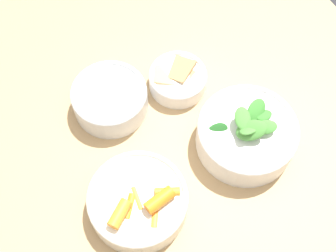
% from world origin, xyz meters
% --- Properties ---
extents(ground_plane, '(10.00, 10.00, 0.00)m').
position_xyz_m(ground_plane, '(0.00, 0.00, 0.00)').
color(ground_plane, '#2D2D33').
extents(dining_table, '(1.22, 1.07, 0.73)m').
position_xyz_m(dining_table, '(0.00, 0.00, 0.64)').
color(dining_table, tan).
rests_on(dining_table, ground_plane).
extents(bowl_carrots, '(0.18, 0.18, 0.07)m').
position_xyz_m(bowl_carrots, '(-0.06, 0.09, 0.76)').
color(bowl_carrots, silver).
rests_on(bowl_carrots, dining_table).
extents(bowl_greens, '(0.19, 0.19, 0.11)m').
position_xyz_m(bowl_greens, '(-0.04, -0.15, 0.77)').
color(bowl_greens, white).
rests_on(bowl_greens, dining_table).
extents(bowl_beans_hotdog, '(0.15, 0.15, 0.06)m').
position_xyz_m(bowl_beans_hotdog, '(0.16, 0.04, 0.76)').
color(bowl_beans_hotdog, silver).
rests_on(bowl_beans_hotdog, dining_table).
extents(bowl_cookies, '(0.12, 0.12, 0.05)m').
position_xyz_m(bowl_cookies, '(0.14, -0.10, 0.76)').
color(bowl_cookies, white).
rests_on(bowl_cookies, dining_table).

